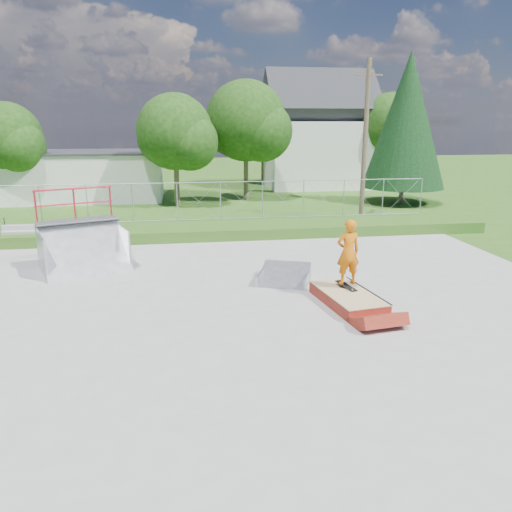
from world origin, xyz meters
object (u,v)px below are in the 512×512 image
at_px(flat_bank_ramp, 284,276).
at_px(quarter_pipe, 83,232).
at_px(grind_box, 347,299).
at_px(skater, 348,255).

bearing_deg(flat_bank_ramp, quarter_pipe, -178.85).
xyz_separation_m(grind_box, flat_bank_ramp, (-1.33, 2.25, 0.04)).
bearing_deg(quarter_pipe, skater, -48.63).
xyz_separation_m(flat_bank_ramp, skater, (1.42, -1.87, 1.13)).
relative_size(flat_bank_ramp, skater, 0.88).
xyz_separation_m(quarter_pipe, skater, (7.92, -4.20, -0.00)).
bearing_deg(flat_bank_ramp, skater, -31.90).
bearing_deg(skater, quarter_pipe, -32.54).
relative_size(grind_box, flat_bank_ramp, 1.66).
distance_m(grind_box, skater, 1.24).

